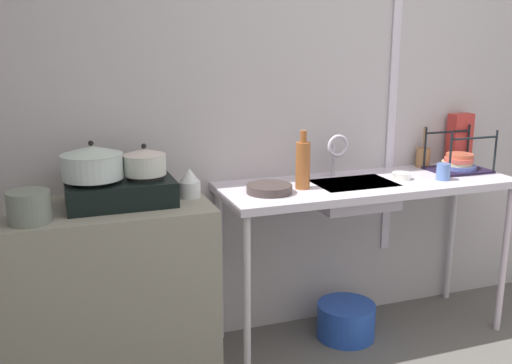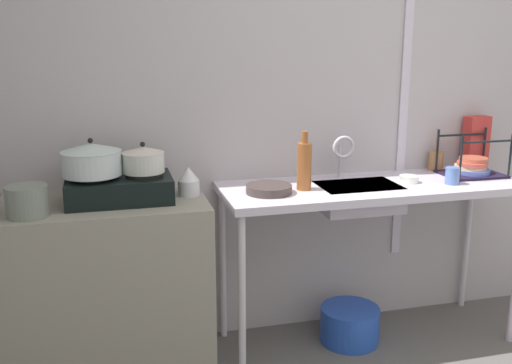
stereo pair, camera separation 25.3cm
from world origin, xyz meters
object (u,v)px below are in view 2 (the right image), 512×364
object	(u,v)px
cup_by_rack	(452,176)
cereal_box	(476,142)
sink_basin	(358,197)
stove	(119,188)
pot_on_right_burner	(143,159)
pot_on_left_burner	(92,159)
bottle_by_sink	(304,165)
frying_pan	(269,189)
small_bowl_on_drainboard	(409,179)
utensil_jar	(436,160)
pot_beside_stove	(27,201)
bucket_on_floor	(350,324)
percolator	(189,182)
faucet	(343,150)
dish_rack	(472,167)

from	to	relation	value
cup_by_rack	cereal_box	size ratio (longest dim) A/B	0.29
sink_basin	stove	bearing A→B (deg)	179.91
pot_on_right_burner	pot_on_left_burner	bearing A→B (deg)	180.00
bottle_by_sink	frying_pan	bearing A→B (deg)	-173.72
small_bowl_on_drainboard	utensil_jar	bearing A→B (deg)	37.34
pot_beside_stove	bucket_on_floor	distance (m)	1.80
pot_beside_stove	frying_pan	xyz separation A→B (m)	(1.10, 0.11, -0.05)
pot_on_right_burner	percolator	size ratio (longest dim) A/B	1.40
stove	frying_pan	bearing A→B (deg)	-3.16
pot_on_right_burner	utensil_jar	xyz separation A→B (m)	(1.67, 0.21, -0.14)
cereal_box	sink_basin	bearing A→B (deg)	-171.16
pot_beside_stove	cereal_box	bearing A→B (deg)	8.37
percolator	frying_pan	bearing A→B (deg)	-8.20
percolator	small_bowl_on_drainboard	world-z (taller)	percolator
percolator	faucet	xyz separation A→B (m)	(0.84, 0.11, 0.09)
percolator	stove	bearing A→B (deg)	-177.14
frying_pan	utensil_jar	size ratio (longest dim) A/B	0.96
pot_on_left_burner	cereal_box	xyz separation A→B (m)	(2.15, 0.21, -0.05)
dish_rack	cereal_box	world-z (taller)	cereal_box
frying_pan	cereal_box	bearing A→B (deg)	10.65
dish_rack	cereal_box	bearing A→B (deg)	52.45
percolator	pot_on_right_burner	bearing A→B (deg)	-175.58
stove	dish_rack	xyz separation A→B (m)	(1.91, 0.04, -0.01)
frying_pan	small_bowl_on_drainboard	size ratio (longest dim) A/B	2.27
pot_on_right_burner	cup_by_rack	world-z (taller)	pot_on_right_burner
pot_on_right_burner	sink_basin	distance (m)	1.12
frying_pan	small_bowl_on_drainboard	bearing A→B (deg)	1.67
stove	percolator	size ratio (longest dim) A/B	3.41
bottle_by_sink	utensil_jar	distance (m)	0.91
pot_on_left_burner	stove	bearing A→B (deg)	0.00
dish_rack	utensil_jar	xyz separation A→B (m)	(-0.13, 0.16, 0.01)
faucet	bottle_by_sink	distance (m)	0.31
bottle_by_sink	utensil_jar	xyz separation A→B (m)	(0.88, 0.23, -0.07)
pot_on_right_burner	small_bowl_on_drainboard	world-z (taller)	pot_on_right_burner
percolator	small_bowl_on_drainboard	distance (m)	1.16
pot_on_left_burner	bucket_on_floor	size ratio (longest dim) A/B	0.85
stove	sink_basin	world-z (taller)	stove
pot_on_left_burner	pot_on_right_burner	xyz separation A→B (m)	(0.23, -0.00, -0.01)
bottle_by_sink	stove	bearing A→B (deg)	178.81
dish_rack	utensil_jar	bearing A→B (deg)	127.86
pot_on_left_burner	faucet	size ratio (longest dim) A/B	1.14
sink_basin	frying_pan	world-z (taller)	frying_pan
faucet	cup_by_rack	size ratio (longest dim) A/B	2.69
stove	bucket_on_floor	xyz separation A→B (m)	(1.19, -0.00, -0.85)
percolator	small_bowl_on_drainboard	xyz separation A→B (m)	(1.16, -0.03, -0.05)
cup_by_rack	bottle_by_sink	world-z (taller)	bottle_by_sink
sink_basin	bottle_by_sink	xyz separation A→B (m)	(-0.31, -0.02, 0.19)
cup_by_rack	cereal_box	bearing A→B (deg)	42.33
pot_on_left_burner	utensil_jar	size ratio (longest dim) A/B	1.16
faucet	dish_rack	world-z (taller)	dish_rack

